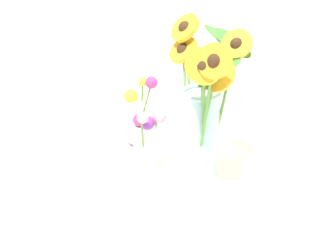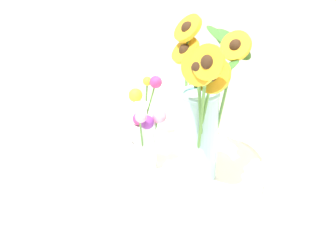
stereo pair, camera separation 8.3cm
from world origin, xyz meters
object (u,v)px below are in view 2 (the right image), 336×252
Objects in this scene: vase_bulb_right at (142,121)px; vase_small_center at (146,138)px; serving_tray at (168,171)px; mason_jar_sunflowers at (201,112)px.

vase_small_center is at bearing -37.86° from vase_bulb_right.
vase_small_center is 0.93× the size of vase_bulb_right.
vase_small_center is (-0.04, -0.04, 0.10)m from serving_tray.
serving_tray is at bearing -163.50° from mason_jar_sunflowers.
vase_bulb_right reaches higher than serving_tray.
vase_bulb_right reaches higher than vase_small_center.
vase_bulb_right is (-0.11, 0.08, -0.02)m from vase_small_center.
vase_bulb_right is at bearing 162.35° from serving_tray.
mason_jar_sunflowers is at bearing 16.50° from serving_tray.
mason_jar_sunflowers is at bearing 26.79° from vase_small_center.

